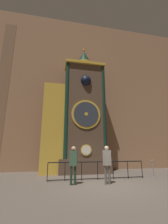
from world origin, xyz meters
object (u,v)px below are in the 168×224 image
at_px(visitor_near, 73,161).
at_px(stanchion_post, 153,172).
at_px(clock_tower, 78,115).
at_px(visitor_far, 107,161).

xyz_separation_m(visitor_near, stanchion_post, (4.84, 1.02, -0.72)).
xyz_separation_m(clock_tower, visitor_near, (-0.71, -3.36, -2.98)).
height_order(clock_tower, visitor_near, clock_tower).
xyz_separation_m(clock_tower, visitor_far, (0.89, -3.53, -2.97)).
distance_m(visitor_far, stanchion_post, 3.53).
height_order(clock_tower, stanchion_post, clock_tower).
bearing_deg(clock_tower, visitor_near, -101.85).
bearing_deg(clock_tower, visitor_far, -75.87).
height_order(visitor_near, visitor_far, visitor_far).
distance_m(clock_tower, visitor_far, 4.70).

